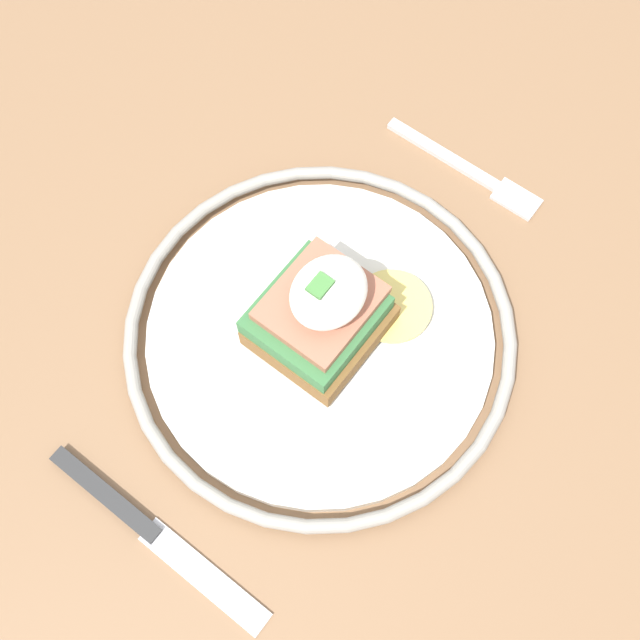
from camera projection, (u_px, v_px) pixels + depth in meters
name	position (u px, v px, depth m)	size (l,w,h in m)	color
ground_plane	(302.00, 521.00, 1.26)	(6.00, 6.00, 0.00)	gray
dining_table	(287.00, 405.00, 0.68)	(0.99, 0.92, 0.73)	#846042
plate	(320.00, 335.00, 0.58)	(0.29, 0.29, 0.02)	silver
sandwich	(323.00, 312.00, 0.55)	(0.12, 0.10, 0.08)	brown
fork	(470.00, 171.00, 0.64)	(0.02, 0.14, 0.00)	silver
knife	(140.00, 523.00, 0.54)	(0.02, 0.18, 0.01)	#2D2D2D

